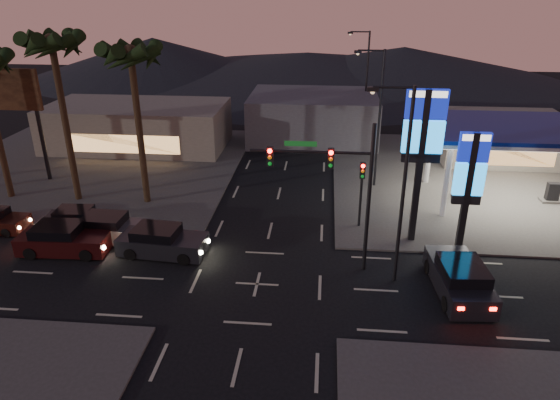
# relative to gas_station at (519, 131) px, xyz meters

# --- Properties ---
(ground) EXTENTS (140.00, 140.00, 0.00)m
(ground) POSITION_rel_gas_station_xyz_m (-16.00, -12.00, -5.08)
(ground) COLOR black
(ground) RESTS_ON ground
(corner_lot_ne) EXTENTS (24.00, 24.00, 0.12)m
(corner_lot_ne) POSITION_rel_gas_station_xyz_m (0.00, 4.00, -5.02)
(corner_lot_ne) COLOR #47443F
(corner_lot_ne) RESTS_ON ground
(corner_lot_nw) EXTENTS (24.00, 24.00, 0.12)m
(corner_lot_nw) POSITION_rel_gas_station_xyz_m (-32.00, 4.00, -5.02)
(corner_lot_nw) COLOR #47443F
(corner_lot_nw) RESTS_ON ground
(gas_station) EXTENTS (12.20, 8.20, 5.47)m
(gas_station) POSITION_rel_gas_station_xyz_m (0.00, 0.00, 0.00)
(gas_station) COLOR silver
(gas_station) RESTS_ON ground
(convenience_store) EXTENTS (10.00, 6.00, 4.00)m
(convenience_store) POSITION_rel_gas_station_xyz_m (2.00, 9.00, -3.08)
(convenience_store) COLOR #726B5B
(convenience_store) RESTS_ON ground
(pylon_sign_tall) EXTENTS (2.20, 0.35, 9.00)m
(pylon_sign_tall) POSITION_rel_gas_station_xyz_m (-7.50, -6.50, 1.31)
(pylon_sign_tall) COLOR black
(pylon_sign_tall) RESTS_ON ground
(pylon_sign_short) EXTENTS (1.60, 0.35, 7.00)m
(pylon_sign_short) POSITION_rel_gas_station_xyz_m (-5.00, -7.50, -0.42)
(pylon_sign_short) COLOR black
(pylon_sign_short) RESTS_ON ground
(traffic_signal_mast) EXTENTS (6.10, 0.39, 8.00)m
(traffic_signal_mast) POSITION_rel_gas_station_xyz_m (-12.24, -10.01, 0.15)
(traffic_signal_mast) COLOR black
(traffic_signal_mast) RESTS_ON ground
(pedestal_signal) EXTENTS (0.32, 0.39, 4.30)m
(pedestal_signal) POSITION_rel_gas_station_xyz_m (-10.50, -5.02, -2.16)
(pedestal_signal) COLOR black
(pedestal_signal) RESTS_ON ground
(streetlight_near) EXTENTS (2.14, 0.25, 10.00)m
(streetlight_near) POSITION_rel_gas_station_xyz_m (-9.21, -11.00, 0.64)
(streetlight_near) COLOR black
(streetlight_near) RESTS_ON ground
(streetlight_mid) EXTENTS (2.14, 0.25, 10.00)m
(streetlight_mid) POSITION_rel_gas_station_xyz_m (-9.21, 2.00, 0.64)
(streetlight_mid) COLOR black
(streetlight_mid) RESTS_ON ground
(streetlight_far) EXTENTS (2.14, 0.25, 10.00)m
(streetlight_far) POSITION_rel_gas_station_xyz_m (-9.21, 16.00, 0.64)
(streetlight_far) COLOR black
(streetlight_far) RESTS_ON ground
(palm_a) EXTENTS (4.41, 4.41, 10.86)m
(palm_a) POSITION_rel_gas_station_xyz_m (-25.00, -2.50, 4.35)
(palm_a) COLOR black
(palm_a) RESTS_ON ground
(palm_b) EXTENTS (4.41, 4.41, 11.46)m
(palm_b) POSITION_rel_gas_station_xyz_m (-30.00, -2.50, 4.89)
(palm_b) COLOR black
(palm_b) RESTS_ON ground
(billboard) EXTENTS (6.00, 0.30, 8.50)m
(billboard) POSITION_rel_gas_station_xyz_m (-36.50, 1.00, 1.25)
(billboard) COLOR black
(billboard) RESTS_ON ground
(building_far_west) EXTENTS (16.00, 8.00, 4.00)m
(building_far_west) POSITION_rel_gas_station_xyz_m (-30.00, 10.00, -3.08)
(building_far_west) COLOR #726B5B
(building_far_west) RESTS_ON ground
(building_far_mid) EXTENTS (12.00, 9.00, 4.40)m
(building_far_mid) POSITION_rel_gas_station_xyz_m (-14.00, 14.00, -2.88)
(building_far_mid) COLOR #4C4C51
(building_far_mid) RESTS_ON ground
(hill_left) EXTENTS (40.00, 40.00, 6.00)m
(hill_left) POSITION_rel_gas_station_xyz_m (-41.00, 48.00, -2.08)
(hill_left) COLOR black
(hill_left) RESTS_ON ground
(hill_right) EXTENTS (50.00, 50.00, 5.00)m
(hill_right) POSITION_rel_gas_station_xyz_m (-1.00, 48.00, -2.58)
(hill_right) COLOR black
(hill_right) RESTS_ON ground
(hill_center) EXTENTS (60.00, 60.00, 4.00)m
(hill_center) POSITION_rel_gas_station_xyz_m (-16.00, 48.00, -3.08)
(hill_center) COLOR black
(hill_center) RESTS_ON ground
(car_lane_a_front) EXTENTS (5.13, 2.45, 1.63)m
(car_lane_a_front) POSITION_rel_gas_station_xyz_m (-21.75, -9.37, -4.32)
(car_lane_a_front) COLOR black
(car_lane_a_front) RESTS_ON ground
(car_lane_a_mid) EXTENTS (5.19, 2.33, 1.67)m
(car_lane_a_mid) POSITION_rel_gas_station_xyz_m (-27.37, -9.65, -4.31)
(car_lane_a_mid) COLOR black
(car_lane_a_mid) RESTS_ON ground
(car_lane_b_front) EXTENTS (4.88, 2.19, 1.57)m
(car_lane_b_front) POSITION_rel_gas_station_xyz_m (-25.37, -8.02, -4.35)
(car_lane_b_front) COLOR #4C4C4E
(car_lane_b_front) RESTS_ON ground
(car_lane_b_mid) EXTENTS (4.40, 2.06, 1.40)m
(car_lane_b_mid) POSITION_rel_gas_station_xyz_m (-27.79, -6.92, -4.43)
(car_lane_b_mid) COLOR black
(car_lane_b_mid) RESTS_ON ground
(suv_station) EXTENTS (2.58, 5.37, 1.74)m
(suv_station) POSITION_rel_gas_station_xyz_m (-5.99, -11.79, -4.27)
(suv_station) COLOR black
(suv_station) RESTS_ON ground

